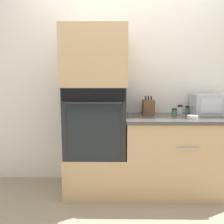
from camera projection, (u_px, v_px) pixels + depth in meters
name	position (u px, v px, depth m)	size (l,w,h in m)	color
ground_plane	(127.00, 204.00, 2.24)	(12.00, 12.00, 0.00)	gray
wall_back	(125.00, 81.00, 2.69)	(8.00, 0.05, 2.50)	silver
oven_cabinet_base	(97.00, 171.00, 2.51)	(0.66, 0.60, 0.45)	tan
wall_oven	(96.00, 121.00, 2.42)	(0.64, 0.64, 0.74)	black
oven_cabinet_upper	(96.00, 59.00, 2.33)	(0.66, 0.60, 0.61)	tan
counter_unit	(178.00, 154.00, 2.47)	(1.21, 0.63, 0.86)	tan
microwave	(208.00, 104.00, 2.53)	(0.37, 0.27, 0.24)	#B2B5BA
knife_block	(148.00, 107.00, 2.56)	(0.13, 0.16, 0.22)	brown
bowl	(193.00, 117.00, 2.27)	(0.11, 0.11, 0.04)	white
condiment_jar_near	(180.00, 109.00, 2.61)	(0.06, 0.06, 0.11)	silver
condiment_jar_mid	(174.00, 112.00, 2.45)	(0.06, 0.06, 0.09)	#427047
condiment_jar_far	(187.00, 110.00, 2.60)	(0.05, 0.05, 0.10)	#427047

